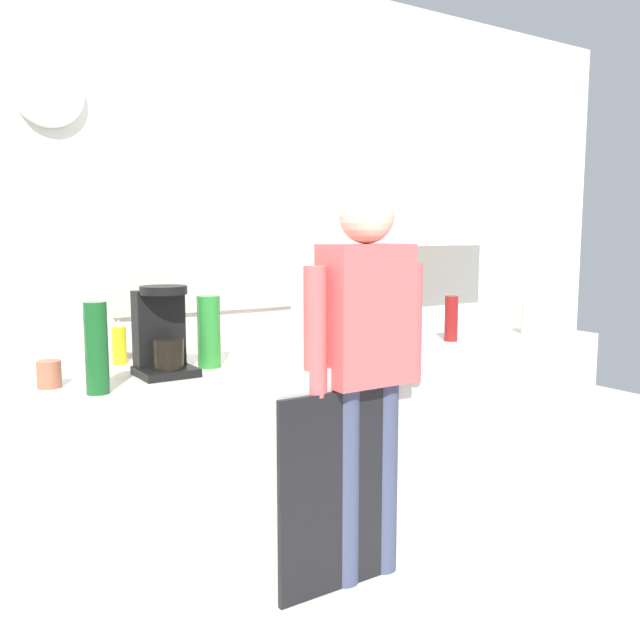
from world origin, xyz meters
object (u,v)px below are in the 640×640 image
(cup_terracotta_mug, at_px, (49,374))
(cup_white_mug, at_px, (335,346))
(person_at_sink, at_px, (365,352))
(dish_soap, at_px, (119,345))
(bottle_green_wine, at_px, (96,348))
(bottle_red_vinegar, at_px, (451,319))
(coffee_maker, at_px, (162,335))
(cup_blue_mug, at_px, (412,331))
(potted_plant, at_px, (381,315))
(bottle_clear_soda, at_px, (209,332))
(storage_canister, at_px, (535,318))

(cup_terracotta_mug, bearing_deg, cup_white_mug, -3.78)
(person_at_sink, bearing_deg, dish_soap, 140.36)
(bottle_green_wine, relative_size, bottle_red_vinegar, 1.36)
(bottle_red_vinegar, distance_m, cup_terracotta_mug, 1.85)
(person_at_sink, bearing_deg, coffee_maker, 155.47)
(cup_terracotta_mug, distance_m, cup_blue_mug, 1.67)
(bottle_green_wine, xyz_separation_m, dish_soap, (0.21, 0.46, -0.07))
(potted_plant, xyz_separation_m, person_at_sink, (-0.39, -0.39, -0.09))
(coffee_maker, bearing_deg, potted_plant, 7.35)
(cup_white_mug, height_order, potted_plant, potted_plant)
(bottle_red_vinegar, relative_size, person_at_sink, 0.14)
(cup_blue_mug, bearing_deg, bottle_red_vinegar, -26.06)
(bottle_clear_soda, xyz_separation_m, dish_soap, (-0.27, 0.26, -0.06))
(cup_white_mug, bearing_deg, cup_blue_mug, 14.24)
(cup_blue_mug, relative_size, person_at_sink, 0.06)
(cup_terracotta_mug, xyz_separation_m, person_at_sink, (1.15, -0.24, -0.00))
(bottle_red_vinegar, bearing_deg, cup_blue_mug, 153.94)
(cup_blue_mug, bearing_deg, cup_white_mug, -165.76)
(dish_soap, bearing_deg, person_at_sink, -32.57)
(bottle_green_wine, height_order, bottle_clear_soda, bottle_green_wine)
(cup_terracotta_mug, bearing_deg, storage_canister, -2.75)
(bottle_green_wine, relative_size, potted_plant, 1.30)
(bottle_red_vinegar, xyz_separation_m, cup_terracotta_mug, (-1.85, 0.02, -0.06))
(cup_terracotta_mug, xyz_separation_m, cup_white_mug, (1.13, -0.07, 0.00))
(storage_canister, bearing_deg, cup_white_mug, 178.18)
(cup_terracotta_mug, distance_m, potted_plant, 1.55)
(cup_terracotta_mug, bearing_deg, bottle_green_wine, -57.54)
(bottle_red_vinegar, relative_size, potted_plant, 0.96)
(coffee_maker, bearing_deg, cup_terracotta_mug, 179.08)
(bottle_clear_soda, bearing_deg, bottle_red_vinegar, -2.21)
(storage_canister, bearing_deg, potted_plant, 162.67)
(bottle_red_vinegar, height_order, cup_terracotta_mug, bottle_red_vinegar)
(person_at_sink, bearing_deg, cup_blue_mug, 23.73)
(cup_blue_mug, xyz_separation_m, potted_plant, (-0.13, 0.08, 0.08))
(bottle_red_vinegar, distance_m, person_at_sink, 0.73)
(potted_plant, bearing_deg, coffee_maker, -172.65)
(coffee_maker, bearing_deg, cup_blue_mug, 3.17)
(bottle_green_wine, relative_size, person_at_sink, 0.19)
(person_at_sink, bearing_deg, bottle_green_wine, 169.30)
(bottle_green_wine, xyz_separation_m, potted_plant, (1.43, 0.32, -0.02))
(dish_soap, bearing_deg, cup_white_mug, -24.18)
(bottle_clear_soda, relative_size, cup_white_mug, 2.95)
(bottle_green_wine, xyz_separation_m, cup_terracotta_mug, (-0.11, 0.18, -0.10))
(cup_white_mug, distance_m, person_at_sink, 0.17)
(person_at_sink, bearing_deg, bottle_clear_soda, 146.93)
(bottle_red_vinegar, xyz_separation_m, storage_canister, (0.51, -0.09, -0.03))
(cup_blue_mug, bearing_deg, cup_terracotta_mug, -177.80)
(bottle_green_wine, distance_m, bottle_clear_soda, 0.53)
(bottle_red_vinegar, bearing_deg, storage_canister, -10.27)
(bottle_clear_soda, distance_m, cup_blue_mug, 1.08)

